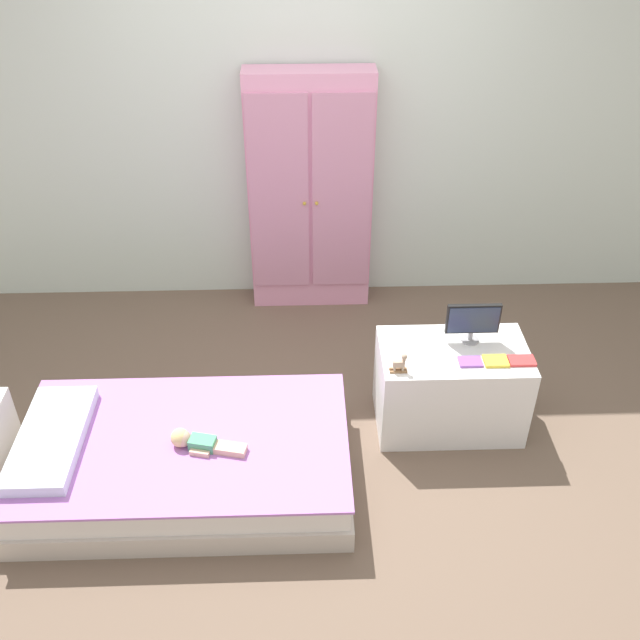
{
  "coord_description": "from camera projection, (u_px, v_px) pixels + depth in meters",
  "views": [
    {
      "loc": [
        -0.03,
        -2.94,
        2.93
      ],
      "look_at": [
        0.08,
        0.31,
        0.59
      ],
      "focal_mm": 40.16,
      "sensor_mm": 36.0,
      "label": 1
    }
  ],
  "objects": [
    {
      "name": "ground_plane",
      "position": [
        308.0,
        437.0,
        4.1
      ],
      "size": [
        10.0,
        10.0,
        0.02
      ],
      "primitive_type": "cube",
      "color": "brown"
    },
    {
      "name": "back_wall",
      "position": [
        302.0,
        110.0,
        4.58
      ],
      "size": [
        6.4,
        0.05,
        2.7
      ],
      "primitive_type": "cube",
      "color": "silver",
      "rests_on": "ground_plane"
    },
    {
      "name": "bed",
      "position": [
        185.0,
        459.0,
        3.75
      ],
      "size": [
        1.72,
        1.0,
        0.29
      ],
      "color": "beige",
      "rests_on": "ground_plane"
    },
    {
      "name": "rocking_horse_toy",
      "position": [
        400.0,
        364.0,
        3.72
      ],
      "size": [
        0.09,
        0.04,
        0.11
      ],
      "color": "#8E6642",
      "rests_on": "tv_stand"
    },
    {
      "name": "book_purple",
      "position": [
        470.0,
        362.0,
        3.8
      ],
      "size": [
        0.12,
        0.09,
        0.01
      ],
      "primitive_type": "cube",
      "color": "#8E51B2",
      "rests_on": "tv_stand"
    },
    {
      "name": "wardrobe",
      "position": [
        310.0,
        195.0,
        4.76
      ],
      "size": [
        0.82,
        0.25,
        1.65
      ],
      "color": "#E599BC",
      "rests_on": "ground_plane"
    },
    {
      "name": "tv_monitor",
      "position": [
        473.0,
        320.0,
        3.88
      ],
      "size": [
        0.29,
        0.1,
        0.24
      ],
      "color": "#99999E",
      "rests_on": "tv_stand"
    },
    {
      "name": "tv_stand",
      "position": [
        450.0,
        387.0,
        4.05
      ],
      "size": [
        0.81,
        0.48,
        0.52
      ],
      "primitive_type": "cube",
      "color": "white",
      "rests_on": "ground_plane"
    },
    {
      "name": "pillow",
      "position": [
        51.0,
        438.0,
        3.63
      ],
      "size": [
        0.32,
        0.72,
        0.06
      ],
      "primitive_type": "cube",
      "color": "silver",
      "rests_on": "bed"
    },
    {
      "name": "book_yellow",
      "position": [
        496.0,
        361.0,
        3.8
      ],
      "size": [
        0.13,
        0.1,
        0.02
      ],
      "primitive_type": "cube",
      "color": "gold",
      "rests_on": "tv_stand"
    },
    {
      "name": "doll",
      "position": [
        194.0,
        441.0,
        3.61
      ],
      "size": [
        0.39,
        0.16,
        0.1
      ],
      "color": "#4CA375",
      "rests_on": "bed"
    },
    {
      "name": "book_red",
      "position": [
        522.0,
        361.0,
        3.81
      ],
      "size": [
        0.14,
        0.09,
        0.02
      ],
      "primitive_type": "cube",
      "color": "#CC3838",
      "rests_on": "tv_stand"
    }
  ]
}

